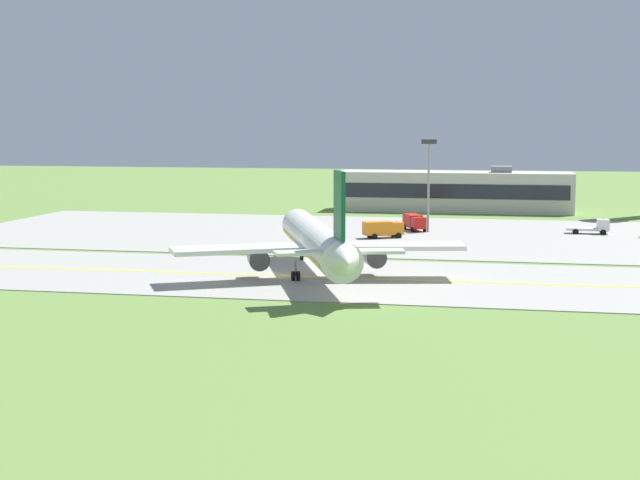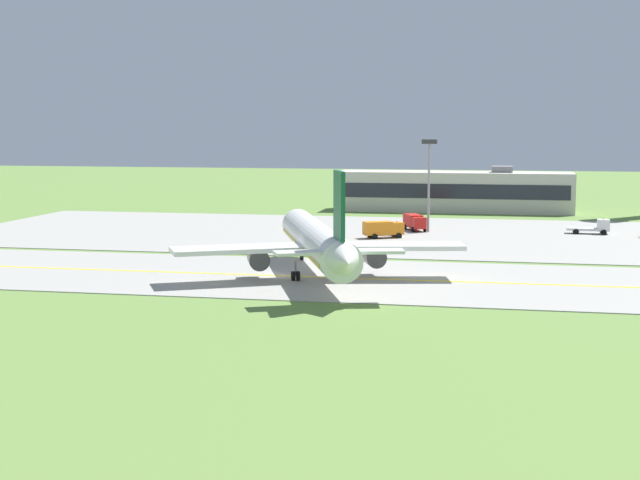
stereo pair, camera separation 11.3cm
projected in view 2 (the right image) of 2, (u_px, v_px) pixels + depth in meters
The scene contains 10 objects.
ground_plane at pixel (274, 276), 103.73m from camera, with size 500.00×500.00×0.00m, color olive.
taxiway_strip at pixel (274, 276), 103.72m from camera, with size 240.00×28.00×0.10m, color #9E9B93.
apron_pad at pixel (403, 235), 142.62m from camera, with size 140.00×52.00×0.10m, color #9E9B93.
taxiway_centreline at pixel (274, 276), 103.72m from camera, with size 220.00×0.60×0.01m, color yellow.
airplane_lead at pixel (317, 242), 101.93m from camera, with size 31.58×38.38×12.70m.
service_truck_fuel at pixel (595, 227), 143.04m from camera, with size 6.44×2.45×2.59m.
service_truck_catering at pixel (383, 228), 137.91m from camera, with size 6.27×4.59×2.60m.
service_truck_pushback at pixel (415, 221), 147.79m from camera, with size 4.31×6.32×2.60m.
terminal_building at pixel (455, 192), 180.82m from camera, with size 45.51×9.62×8.99m.
apron_light_mast at pixel (429, 174), 144.49m from camera, with size 2.40×0.50×14.70m.
Camera 2 is at (25.27, -99.37, 17.04)m, focal length 51.68 mm.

